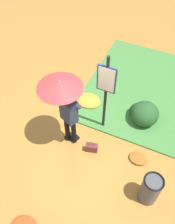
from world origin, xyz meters
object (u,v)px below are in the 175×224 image
Objects in this scene: handbag at (91,147)px; trash_bin at (150,189)px; person_with_umbrella at (64,98)px; info_sign_post at (106,88)px.

trash_bin is at bearing 159.93° from handbag.
person_with_umbrella is 2.59m from trash_bin.
handbag is (-0.02, 0.81, -1.32)m from info_sign_post.
person_with_umbrella is 5.53× the size of handbag.
person_with_umbrella is 1.00m from info_sign_post.
info_sign_post is 2.35m from trash_bin.
person_with_umbrella reaches higher than trash_bin.
handbag is (-0.67, 0.06, -1.42)m from person_with_umbrella.
info_sign_post is 6.22× the size of handbag.
handbag is at bearing 91.61° from info_sign_post.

